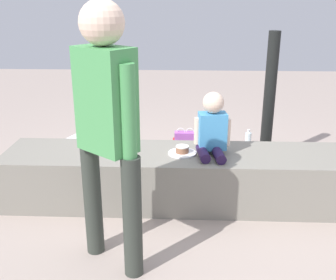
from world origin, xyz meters
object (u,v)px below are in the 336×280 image
(gift_bag, at_px, (185,148))
(cake_box_white, at_px, (80,144))
(party_cup_red, at_px, (176,143))
(handbag_black_leather, at_px, (131,162))
(child_seated, at_px, (212,128))
(water_bottle_near_gift, at_px, (248,138))
(cake_plate, at_px, (182,151))
(adult_standing, at_px, (107,117))

(gift_bag, relative_size, cake_box_white, 1.13)
(party_cup_red, relative_size, handbag_black_leather, 0.38)
(gift_bag, relative_size, handbag_black_leather, 1.20)
(child_seated, xyz_separation_m, water_bottle_near_gift, (0.50, 1.34, -0.55))
(child_seated, bearing_deg, cake_plate, -177.79)
(cake_plate, height_order, water_bottle_near_gift, cake_plate)
(adult_standing, bearing_deg, cake_box_white, 109.65)
(cake_plate, relative_size, party_cup_red, 1.92)
(child_seated, relative_size, water_bottle_near_gift, 2.67)
(water_bottle_near_gift, bearing_deg, cake_plate, -118.07)
(adult_standing, bearing_deg, handbag_black_leather, 92.91)
(child_seated, bearing_deg, gift_bag, 104.41)
(adult_standing, relative_size, cake_box_white, 4.77)
(child_seated, height_order, water_bottle_near_gift, child_seated)
(cake_box_white, bearing_deg, cake_plate, -46.02)
(gift_bag, distance_m, party_cup_red, 0.44)
(adult_standing, bearing_deg, water_bottle_near_gift, 62.10)
(party_cup_red, bearing_deg, adult_standing, -99.74)
(child_seated, bearing_deg, handbag_black_leather, 142.97)
(gift_bag, height_order, cake_box_white, gift_bag)
(cake_plate, height_order, cake_box_white, cake_plate)
(adult_standing, distance_m, handbag_black_leather, 1.58)
(cake_plate, distance_m, cake_box_white, 1.65)
(handbag_black_leather, bearing_deg, cake_box_white, 135.89)
(gift_bag, height_order, handbag_black_leather, gift_bag)
(party_cup_red, xyz_separation_m, handbag_black_leather, (-0.41, -0.67, 0.05))
(child_seated, distance_m, handbag_black_leather, 1.03)
(child_seated, height_order, cake_box_white, child_seated)
(handbag_black_leather, bearing_deg, party_cup_red, 58.26)
(child_seated, bearing_deg, cake_box_white, 139.46)
(cake_plate, bearing_deg, gift_bag, 88.34)
(cake_plate, xyz_separation_m, gift_bag, (0.02, 0.79, -0.27))
(child_seated, relative_size, cake_box_white, 1.47)
(child_seated, height_order, gift_bag, child_seated)
(gift_bag, distance_m, water_bottle_near_gift, 0.90)
(adult_standing, relative_size, handbag_black_leather, 5.08)
(cake_box_white, distance_m, handbag_black_leather, 0.87)
(cake_plate, xyz_separation_m, water_bottle_near_gift, (0.72, 1.35, -0.36))
(child_seated, height_order, cake_plate, child_seated)
(party_cup_red, bearing_deg, gift_bag, -77.19)
(water_bottle_near_gift, bearing_deg, gift_bag, -141.29)
(child_seated, bearing_deg, water_bottle_near_gift, 69.72)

